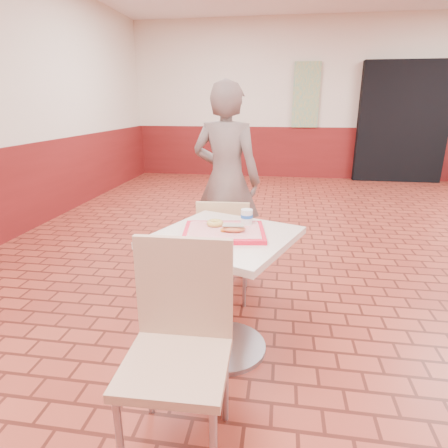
# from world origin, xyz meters

# --- Properties ---
(room_shell) EXTENTS (8.01, 10.01, 3.01)m
(room_shell) POSITION_xyz_m (0.00, 0.00, 1.50)
(room_shell) COLOR maroon
(room_shell) RESTS_ON ground
(wainscot_band) EXTENTS (8.00, 10.00, 1.00)m
(wainscot_band) POSITION_xyz_m (0.00, 0.00, 0.50)
(wainscot_band) COLOR #5D1212
(wainscot_band) RESTS_ON ground
(corridor_doorway) EXTENTS (1.60, 0.22, 2.20)m
(corridor_doorway) POSITION_xyz_m (1.20, 4.88, 1.10)
(corridor_doorway) COLOR black
(corridor_doorway) RESTS_ON ground
(promo_poster) EXTENTS (0.50, 0.03, 1.20)m
(promo_poster) POSITION_xyz_m (-0.60, 4.94, 1.60)
(promo_poster) COLOR gray
(promo_poster) RESTS_ON wainscot_band
(main_table) EXTENTS (0.72, 0.72, 0.76)m
(main_table) POSITION_xyz_m (-1.31, -0.84, 0.51)
(main_table) COLOR beige
(main_table) RESTS_ON ground
(chair_main_front) EXTENTS (0.44, 0.44, 0.93)m
(chair_main_front) POSITION_xyz_m (-1.40, -1.49, 0.52)
(chair_main_front) COLOR tan
(chair_main_front) RESTS_ON ground
(chair_main_back) EXTENTS (0.39, 0.39, 0.81)m
(chair_main_back) POSITION_xyz_m (-1.40, -0.23, 0.45)
(chair_main_back) COLOR #D6B380
(chair_main_back) RESTS_ON ground
(customer) EXTENTS (0.66, 0.50, 1.64)m
(customer) POSITION_xyz_m (-1.47, 0.35, 0.82)
(customer) COLOR #6D5A54
(customer) RESTS_ON ground
(serving_tray) EXTENTS (0.45, 0.35, 0.03)m
(serving_tray) POSITION_xyz_m (-1.31, -0.84, 0.77)
(serving_tray) COLOR red
(serving_tray) RESTS_ON main_table
(ring_donut) EXTENTS (0.11, 0.11, 0.03)m
(ring_donut) POSITION_xyz_m (-1.37, -0.78, 0.80)
(ring_donut) COLOR gold
(ring_donut) RESTS_ON serving_tray
(long_john_donut) EXTENTS (0.14, 0.08, 0.04)m
(long_john_donut) POSITION_xyz_m (-1.26, -0.88, 0.81)
(long_john_donut) COLOR #D36E3D
(long_john_donut) RESTS_ON serving_tray
(paper_cup) EXTENTS (0.07, 0.07, 0.09)m
(paper_cup) POSITION_xyz_m (-1.19, -0.72, 0.83)
(paper_cup) COLOR silver
(paper_cup) RESTS_ON serving_tray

